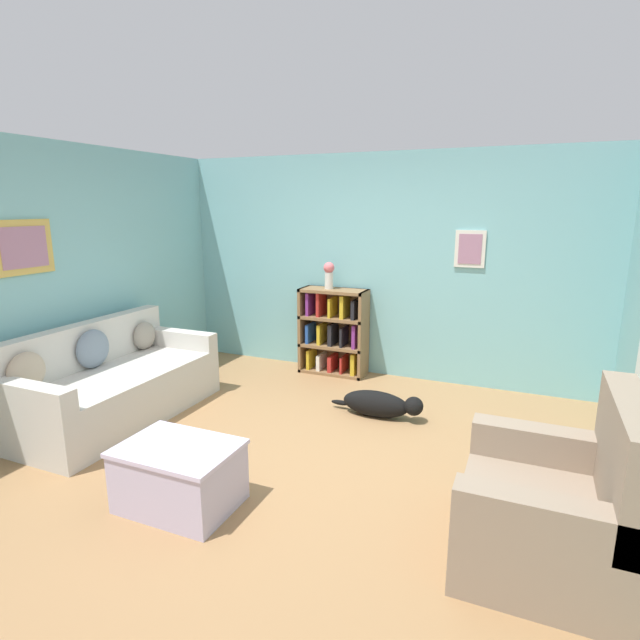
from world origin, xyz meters
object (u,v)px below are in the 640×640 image
(vase, at_px, (329,274))
(couch, at_px, (113,385))
(coffee_table, at_px, (179,474))
(recliner_chair, at_px, (558,507))
(dog, at_px, (380,404))
(bookshelf, at_px, (334,332))

(vase, bearing_deg, couch, -124.31)
(coffee_table, bearing_deg, recliner_chair, 9.62)
(couch, bearing_deg, dog, 22.97)
(recliner_chair, relative_size, dog, 1.10)
(couch, distance_m, coffee_table, 1.81)
(coffee_table, bearing_deg, couch, 148.39)
(couch, xyz_separation_m, bookshelf, (1.47, 2.08, 0.19))
(couch, relative_size, coffee_table, 2.55)
(bookshelf, height_order, coffee_table, bookshelf)
(bookshelf, height_order, vase, vase)
(bookshelf, relative_size, vase, 3.26)
(couch, distance_m, bookshelf, 2.55)
(recliner_chair, height_order, dog, recliner_chair)
(bookshelf, bearing_deg, vase, -164.38)
(couch, height_order, dog, couch)
(bookshelf, bearing_deg, couch, -125.26)
(dog, xyz_separation_m, vase, (-0.97, 1.05, 1.09))
(couch, bearing_deg, bookshelf, 54.74)
(couch, distance_m, recliner_chair, 3.90)
(bookshelf, bearing_deg, coffee_table, -88.72)
(couch, height_order, vase, vase)
(recliner_chair, bearing_deg, couch, 171.90)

